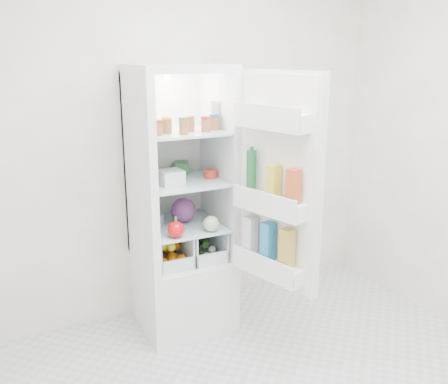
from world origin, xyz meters
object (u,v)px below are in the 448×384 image
red_cabbage (183,210)px  fridge_door (276,188)px  refrigerator (179,233)px  mushroom_bowl (154,219)px

red_cabbage → fridge_door: size_ratio=0.13×
red_cabbage → fridge_door: 0.76m
fridge_door → refrigerator: bearing=15.6°
red_cabbage → mushroom_bowl: bearing=162.3°
mushroom_bowl → fridge_door: fridge_door is taller
red_cabbage → refrigerator: bearing=151.5°
refrigerator → fridge_door: size_ratio=1.38×
red_cabbage → fridge_door: fridge_door is taller
mushroom_bowl → fridge_door: size_ratio=0.10×
refrigerator → mushroom_bowl: refrigerator is taller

